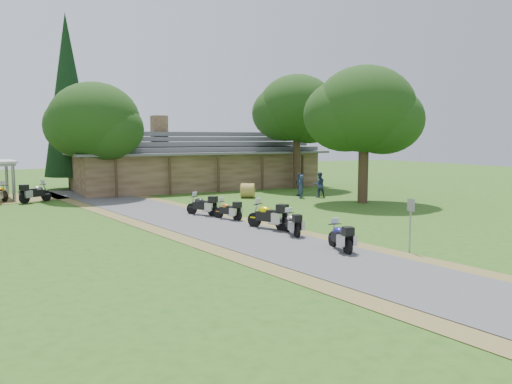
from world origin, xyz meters
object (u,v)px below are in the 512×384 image
lodge (197,160)px  motorcycle_row_a (340,236)px  motorcycle_row_b (292,222)px  motorcycle_row_d (228,209)px  motorcycle_row_c (268,214)px  motorcycle_row_e (202,204)px  motorcycle_carport_a (0,193)px  motorcycle_carport_b (35,192)px  hay_bale (248,191)px

lodge → motorcycle_row_a: (-4.45, -25.62, -1.86)m
motorcycle_row_b → motorcycle_row_d: bearing=21.1°
lodge → motorcycle_row_d: 17.82m
motorcycle_row_c → motorcycle_row_e: 5.49m
motorcycle_row_d → motorcycle_carport_a: motorcycle_carport_a is taller
lodge → motorcycle_carport_a: bearing=-166.4°
motorcycle_row_b → motorcycle_row_e: (-1.34, 7.13, 0.06)m
motorcycle_row_c → motorcycle_carport_b: motorcycle_carport_b is taller
motorcycle_row_d → hay_bale: motorcycle_row_d is taller
lodge → motorcycle_row_c: 20.95m
motorcycle_row_e → motorcycle_carport_b: (-7.62, 10.68, 0.08)m
lodge → motorcycle_row_e: (-5.72, -14.99, -1.81)m
motorcycle_row_a → motorcycle_row_e: size_ratio=0.92×
motorcycle_carport_b → hay_bale: motorcycle_carport_b is taller
motorcycle_row_a → motorcycle_row_e: 10.71m
motorcycle_carport_b → motorcycle_row_c: bearing=-92.1°
motorcycle_carport_b → motorcycle_row_d: bearing=-87.6°
lodge → hay_bale: 9.02m
motorcycle_row_d → hay_bale: (5.46, 8.17, -0.05)m
motorcycle_row_b → hay_bale: 14.15m
motorcycle_row_b → motorcycle_row_a: bearing=-167.8°
motorcycle_row_a → motorcycle_row_b: bearing=12.0°
motorcycle_row_d → motorcycle_carport_a: size_ratio=0.81×
lodge → motorcycle_row_a: bearing=-99.8°
motorcycle_row_a → motorcycle_row_c: size_ratio=0.83×
motorcycle_row_b → motorcycle_carport_a: 21.48m
motorcycle_row_a → motorcycle_carport_b: (-8.89, 21.31, 0.13)m
motorcycle_row_e → hay_bale: size_ratio=1.78×
motorcycle_row_e → motorcycle_carport_a: bearing=10.4°
motorcycle_row_e → motorcycle_carport_a: size_ratio=0.90×
motorcycle_row_e → motorcycle_carport_a: (-9.74, 11.27, 0.07)m
motorcycle_row_d → motorcycle_carport_a: (-10.38, 13.25, 0.14)m
motorcycle_row_c → hay_bale: bearing=-46.9°
lodge → motorcycle_row_a: lodge is taller
motorcycle_row_c → motorcycle_row_d: bearing=-15.4°
motorcycle_row_b → motorcycle_row_d: size_ratio=1.01×
motorcycle_row_a → motorcycle_carport_b: 23.09m
motorcycle_row_b → motorcycle_row_d: 5.20m
lodge → motorcycle_row_d: size_ratio=12.88×
motorcycle_row_d → motorcycle_carport_a: bearing=15.3°
motorcycle_carport_a → motorcycle_carport_b: size_ratio=0.99×
motorcycle_row_c → motorcycle_carport_a: motorcycle_row_c is taller
motorcycle_row_e → motorcycle_row_b: bearing=160.1°
motorcycle_row_c → motorcycle_row_e: bearing=-11.8°
motorcycle_carport_b → hay_bale: size_ratio=1.99×
motorcycle_row_b → motorcycle_row_e: 7.26m
hay_bale → motorcycle_row_b: bearing=-109.7°
motorcycle_row_a → motorcycle_row_c: 5.26m
motorcycle_row_a → motorcycle_row_d: motorcycle_row_a is taller
lodge → motorcycle_row_e: bearing=-110.9°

